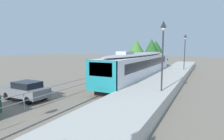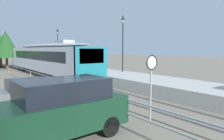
# 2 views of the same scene
# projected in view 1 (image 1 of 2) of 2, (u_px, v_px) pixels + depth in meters

# --- Properties ---
(ground_plane) EXTENTS (160.00, 160.00, 0.00)m
(ground_plane) POSITION_uv_depth(u_px,v_px,m) (102.00, 85.00, 21.29)
(ground_plane) COLOR slate
(track_rails) EXTENTS (3.20, 60.00, 0.14)m
(track_rails) POSITION_uv_depth(u_px,v_px,m) (127.00, 87.00, 19.93)
(track_rails) COLOR slate
(track_rails) RESTS_ON ground
(commuter_train) EXTENTS (2.82, 20.10, 3.74)m
(commuter_train) POSITION_uv_depth(u_px,v_px,m) (140.00, 64.00, 23.63)
(commuter_train) COLOR silver
(commuter_train) RESTS_ON track_rails
(station_platform) EXTENTS (3.90, 60.00, 0.90)m
(station_platform) POSITION_uv_depth(u_px,v_px,m) (157.00, 86.00, 18.42)
(station_platform) COLOR #B7B5AD
(station_platform) RESTS_ON ground
(platform_lamp_mid_platform) EXTENTS (0.34, 0.34, 5.35)m
(platform_lamp_mid_platform) POSITION_uv_depth(u_px,v_px,m) (163.00, 43.00, 14.08)
(platform_lamp_mid_platform) COLOR #232328
(platform_lamp_mid_platform) RESTS_ON station_platform
(platform_lamp_far_end) EXTENTS (0.34, 0.34, 5.35)m
(platform_lamp_far_end) POSITION_uv_depth(u_px,v_px,m) (185.00, 45.00, 28.03)
(platform_lamp_far_end) COLOR #232328
(platform_lamp_far_end) RESTS_ON station_platform
(carpark_fence) EXTENTS (0.06, 36.06, 1.25)m
(carpark_fence) POSITION_uv_depth(u_px,v_px,m) (24.00, 98.00, 12.47)
(carpark_fence) COLOR #9EA0A5
(carpark_fence) RESTS_ON ground
(parked_hatchback_grey) EXTENTS (4.05, 1.88, 1.53)m
(parked_hatchback_grey) POSITION_uv_depth(u_px,v_px,m) (26.00, 90.00, 15.20)
(parked_hatchback_grey) COLOR slate
(parked_hatchback_grey) RESTS_ON ground
(tree_behind_carpark) EXTENTS (4.26, 4.26, 5.90)m
(tree_behind_carpark) POSITION_uv_depth(u_px,v_px,m) (152.00, 50.00, 35.37)
(tree_behind_carpark) COLOR brown
(tree_behind_carpark) RESTS_ON ground
(tree_behind_station_far) EXTENTS (5.27, 5.27, 5.67)m
(tree_behind_station_far) POSITION_uv_depth(u_px,v_px,m) (156.00, 50.00, 39.11)
(tree_behind_station_far) COLOR brown
(tree_behind_station_far) RESTS_ON ground
(tree_distant_left) EXTENTS (4.89, 4.89, 5.91)m
(tree_distant_left) POSITION_uv_depth(u_px,v_px,m) (136.00, 49.00, 41.01)
(tree_distant_left) COLOR brown
(tree_distant_left) RESTS_ON ground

